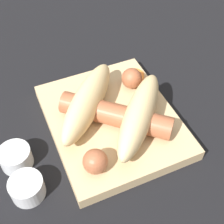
% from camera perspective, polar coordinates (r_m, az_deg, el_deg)
% --- Properties ---
extents(ground_plane, '(3.00, 3.00, 0.00)m').
position_cam_1_polar(ground_plane, '(0.49, 0.00, -2.35)').
color(ground_plane, black).
extents(food_tray, '(0.22, 0.18, 0.02)m').
position_cam_1_polar(food_tray, '(0.48, 0.00, -1.59)').
color(food_tray, tan).
rests_on(food_tray, ground_plane).
extents(bread_roll, '(0.20, 0.20, 0.05)m').
position_cam_1_polar(bread_roll, '(0.45, 0.18, 0.75)').
color(bread_roll, '#DBBC84').
rests_on(bread_roll, food_tray).
extents(sausage, '(0.16, 0.15, 0.03)m').
position_cam_1_polar(sausage, '(0.45, 0.66, -0.57)').
color(sausage, '#9E5638').
rests_on(sausage, food_tray).
extents(pickled_veggies, '(0.08, 0.05, 0.00)m').
position_cam_1_polar(pickled_veggies, '(0.53, 5.01, 5.92)').
color(pickled_veggies, orange).
rests_on(pickled_veggies, food_tray).
extents(condiment_cup_near, '(0.04, 0.04, 0.03)m').
position_cam_1_polar(condiment_cup_near, '(0.46, -17.16, -8.06)').
color(condiment_cup_near, silver).
rests_on(condiment_cup_near, ground_plane).
extents(condiment_cup_far, '(0.04, 0.04, 0.03)m').
position_cam_1_polar(condiment_cup_far, '(0.43, -15.22, -13.35)').
color(condiment_cup_far, silver).
rests_on(condiment_cup_far, ground_plane).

